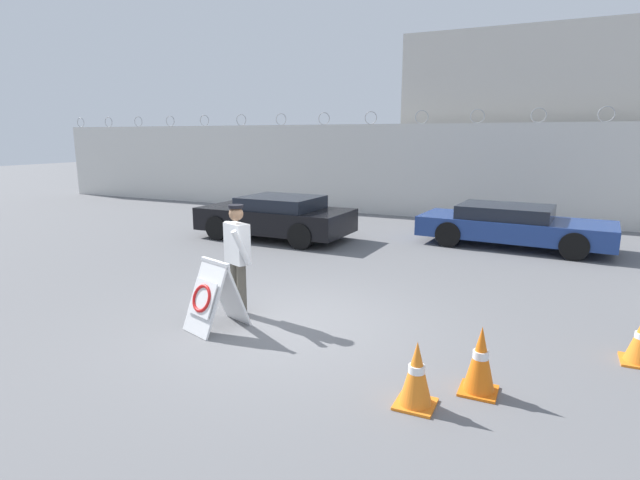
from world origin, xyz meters
name	(u,v)px	position (x,y,z in m)	size (l,w,h in m)	color
ground_plane	(293,325)	(0.00, 0.00, 0.00)	(90.00, 90.00, 0.00)	slate
perimeter_wall	(446,171)	(0.00, 11.15, 1.63)	(36.00, 0.30, 3.70)	silver
building_block	(550,126)	(3.04, 15.53, 3.21)	(9.99, 6.81, 6.41)	beige
barricade_sign	(213,295)	(-1.01, -0.62, 0.52)	(0.85, 0.98, 1.05)	white
security_guard	(237,254)	(-1.04, 0.08, 0.99)	(0.61, 0.55, 1.77)	#514C42
traffic_cone_mid	(480,360)	(2.84, -0.90, 0.39)	(0.41, 0.41, 0.78)	orange
traffic_cone_far	(416,374)	(2.27, -1.48, 0.36)	(0.41, 0.41, 0.73)	orange
parked_car_front_coupe	(276,217)	(-3.54, 5.60, 0.62)	(4.26, 2.08, 1.19)	black
parked_car_rear_sedan	(512,225)	(2.51, 7.32, 0.56)	(4.84, 2.19, 1.07)	black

